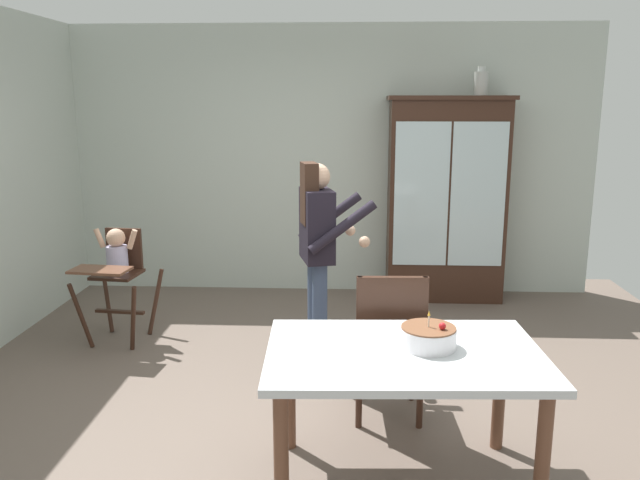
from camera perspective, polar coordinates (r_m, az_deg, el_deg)
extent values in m
plane|color=#66564C|center=(4.34, -0.38, -14.40)|extent=(6.24, 6.24, 0.00)
cube|color=beige|center=(6.53, 0.91, 7.09)|extent=(5.32, 0.06, 2.70)
cube|color=#382116|center=(6.38, 11.23, 3.39)|extent=(1.13, 0.42, 1.96)
cube|color=#382116|center=(6.30, 11.62, 12.41)|extent=(1.19, 0.48, 0.04)
cube|color=silver|center=(6.12, 9.08, 4.02)|extent=(0.51, 0.01, 1.37)
cube|color=silver|center=(6.20, 14.00, 3.92)|extent=(0.51, 0.01, 1.37)
cube|color=#382116|center=(6.36, 11.27, 4.26)|extent=(1.05, 0.36, 0.02)
cylinder|color=#B2B7B2|center=(6.35, 14.25, 13.46)|extent=(0.13, 0.13, 0.22)
cylinder|color=#B2B7B2|center=(6.36, 14.32, 14.67)|extent=(0.07, 0.07, 0.05)
cylinder|color=#382116|center=(5.43, -20.67, -6.40)|extent=(0.15, 0.13, 0.56)
cylinder|color=#382116|center=(5.23, -16.43, -6.80)|extent=(0.13, 0.15, 0.56)
cylinder|color=#382116|center=(5.80, -18.56, -5.06)|extent=(0.13, 0.15, 0.56)
cylinder|color=#382116|center=(5.61, -14.54, -5.38)|extent=(0.15, 0.13, 0.56)
cube|color=#382116|center=(5.52, -17.53, -6.16)|extent=(0.42, 0.08, 0.02)
cube|color=#382116|center=(5.43, -17.75, -2.95)|extent=(0.37, 0.37, 0.02)
cube|color=#382116|center=(5.52, -17.17, -0.71)|extent=(0.31, 0.06, 0.34)
cube|color=brown|center=(5.17, -19.14, -2.57)|extent=(0.46, 0.28, 0.02)
cylinder|color=#B2ADD1|center=(5.42, -17.74, -1.65)|extent=(0.17, 0.17, 0.22)
sphere|color=tan|center=(5.38, -17.87, 0.19)|extent=(0.15, 0.15, 0.15)
cylinder|color=tan|center=(5.44, -19.18, 0.16)|extent=(0.10, 0.05, 0.17)
cylinder|color=tan|center=(5.32, -16.51, 0.06)|extent=(0.10, 0.05, 0.17)
cylinder|color=#3D4C6B|center=(4.66, -0.06, -6.97)|extent=(0.11, 0.11, 0.82)
cylinder|color=#3D4C6B|center=(4.81, -0.47, -6.31)|extent=(0.11, 0.11, 0.82)
cube|color=black|center=(4.56, -0.28, 1.34)|extent=(0.28, 0.40, 0.52)
cube|color=white|center=(4.58, 1.00, 1.39)|extent=(0.02, 0.06, 0.49)
sphere|color=tan|center=(4.51, -0.28, 5.72)|extent=(0.19, 0.19, 0.19)
cube|color=#382319|center=(4.51, -0.97, 4.19)|extent=(0.15, 0.22, 0.44)
cylinder|color=black|center=(4.40, 2.03, 1.14)|extent=(0.49, 0.19, 0.37)
sphere|color=tan|center=(4.46, 4.02, -0.16)|extent=(0.08, 0.08, 0.08)
cylinder|color=black|center=(4.78, 0.89, 2.07)|extent=(0.49, 0.19, 0.37)
sphere|color=tan|center=(4.84, 2.74, 0.85)|extent=(0.08, 0.08, 0.08)
cube|color=silver|center=(3.24, 7.57, -10.13)|extent=(1.41, 0.96, 0.04)
cylinder|color=brown|center=(3.07, -3.50, -19.17)|extent=(0.07, 0.07, 0.70)
cylinder|color=brown|center=(3.22, 19.35, -18.24)|extent=(0.07, 0.07, 0.70)
cylinder|color=brown|center=(3.70, -2.77, -13.33)|extent=(0.07, 0.07, 0.70)
cylinder|color=brown|center=(3.83, 15.82, -12.90)|extent=(0.07, 0.07, 0.70)
cylinder|color=white|center=(3.27, 9.69, -8.65)|extent=(0.28, 0.28, 0.10)
cylinder|color=brown|center=(3.25, 9.72, -7.76)|extent=(0.27, 0.27, 0.01)
cylinder|color=#F2E5CC|center=(3.24, 9.75, -7.20)|extent=(0.01, 0.01, 0.06)
cone|color=yellow|center=(3.23, 9.77, -6.49)|extent=(0.02, 0.02, 0.02)
sphere|color=red|center=(3.22, 10.93, -7.60)|extent=(0.04, 0.04, 0.04)
cylinder|color=#382116|center=(4.33, 8.28, -11.31)|extent=(0.04, 0.04, 0.45)
cylinder|color=#382116|center=(4.29, 3.28, -11.38)|extent=(0.04, 0.04, 0.45)
cylinder|color=#382116|center=(3.99, 8.98, -13.43)|extent=(0.04, 0.04, 0.45)
cylinder|color=#382116|center=(3.96, 3.52, -13.54)|extent=(0.04, 0.04, 0.45)
cube|color=brown|center=(4.04, 6.09, -9.30)|extent=(0.46, 0.46, 0.03)
cube|color=#382116|center=(3.77, 6.46, -6.81)|extent=(0.42, 0.06, 0.48)
cylinder|color=#382116|center=(3.79, 9.34, -6.78)|extent=(0.03, 0.03, 0.48)
cylinder|color=#382116|center=(3.75, 3.56, -6.83)|extent=(0.03, 0.03, 0.48)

